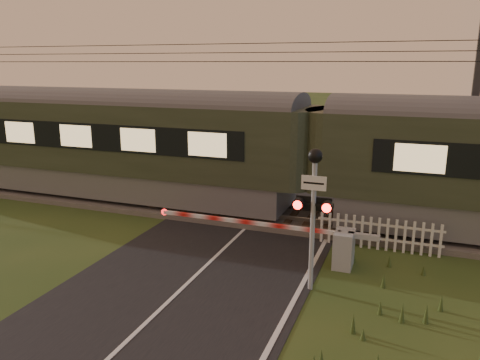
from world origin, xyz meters
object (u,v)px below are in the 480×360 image
at_px(boom_gate, 332,245).
at_px(crossing_signal, 314,195).
at_px(train, 315,156).
at_px(catenary_mast, 474,106).
at_px(picket_fence, 379,234).

relative_size(boom_gate, crossing_signal, 1.86).
xyz_separation_m(train, boom_gate, (1.26, -3.48, -1.79)).
relative_size(crossing_signal, catenary_mast, 0.46).
bearing_deg(boom_gate, catenary_mast, 56.93).
bearing_deg(crossing_signal, picket_fence, 67.06).
relative_size(train, crossing_signal, 12.61).
distance_m(train, catenary_mast, 5.70).
distance_m(train, boom_gate, 4.11).
bearing_deg(picket_fence, crossing_signal, -112.94).
distance_m(boom_gate, crossing_signal, 2.50).
xyz_separation_m(crossing_signal, catenary_mast, (3.96, 7.36, 1.57)).
xyz_separation_m(boom_gate, crossing_signal, (-0.24, -1.65, 1.86)).
relative_size(boom_gate, picket_fence, 1.79).
height_order(crossing_signal, picket_fence, crossing_signal).
distance_m(crossing_signal, picket_fence, 4.00).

